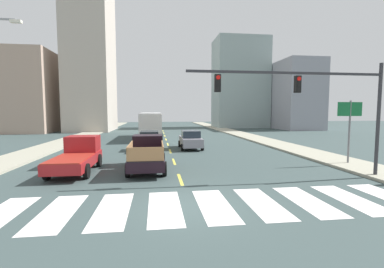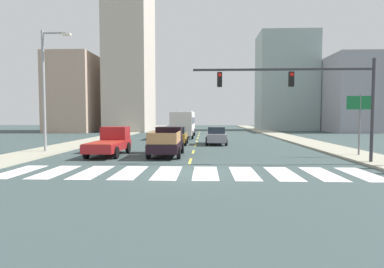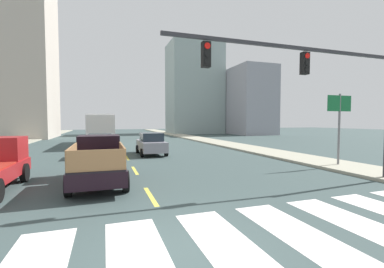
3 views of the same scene
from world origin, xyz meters
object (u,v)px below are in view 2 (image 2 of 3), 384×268
Objects in this scene: pickup_dark at (111,142)px; city_bus at (184,122)px; streetlight_left at (46,86)px; pickup_stakebed at (167,142)px; sedan_far at (177,136)px; sedan_near_right at (216,136)px; direction_sign_green at (360,112)px; traffic_signal_gantry at (313,90)px.

pickup_dark is 0.48× the size of city_bus.
pickup_dark is at bearing -9.16° from streetlight_left.
streetlight_left is (-9.07, 0.82, 4.03)m from pickup_stakebed.
sedan_near_right is at bearing 2.51° from sedan_far.
sedan_near_right is 15.47m from streetlight_left.
direction_sign_green is at bearing -56.81° from city_bus.
traffic_signal_gantry is at bearing -14.31° from streetlight_left.
city_bus is at bearing 62.83° from streetlight_left.
direction_sign_green is at bearing -35.79° from sedan_far.
city_bus is 22.94m from direction_sign_green.
sedan_far is (0.02, -10.19, -1.09)m from city_bus.
pickup_dark is 9.07m from sedan_far.
city_bus is 10.25m from sedan_far.
sedan_near_right is at bearing -70.52° from city_bus.
city_bus is 2.45× the size of sedan_far.
sedan_far is 15.80m from direction_sign_green.
pickup_dark is at bearing -129.84° from sedan_near_right.
streetlight_left is at bearing -118.76° from city_bus.
streetlight_left reaches higher than pickup_dark.
traffic_signal_gantry is at bearing -142.34° from direction_sign_green.
streetlight_left is (-12.80, -7.65, 4.11)m from sedan_near_right.
pickup_dark is at bearing -118.44° from sedan_far.
pickup_stakebed is at bearing 156.95° from traffic_signal_gantry.
sedan_far is at bearing 146.53° from direction_sign_green.
traffic_signal_gantry reaches higher than sedan_near_right.
city_bus is at bearing 87.79° from sedan_far.
direction_sign_green reaches higher than pickup_stakebed.
city_bus is at bearing 113.81° from sedan_near_right.
traffic_signal_gantry is 18.44m from streetlight_left.
direction_sign_green is 22.19m from streetlight_left.
pickup_stakebed is 0.48× the size of city_bus.
pickup_dark is at bearing 178.35° from direction_sign_green.
sedan_far is (-0.05, 8.15, -0.08)m from pickup_stakebed.
city_bus is at bearing 93.07° from pickup_stakebed.
streetlight_left reaches higher than city_bus.
traffic_signal_gantry is (8.78, -3.74, 3.31)m from pickup_stakebed.
pickup_stakebed is 1.00× the size of pickup_dark.
city_bus is at bearing 124.78° from direction_sign_green.
sedan_far is at bearing -91.47° from city_bus.
pickup_dark is (-4.04, 0.01, -0.02)m from pickup_stakebed.
sedan_near_right is 0.49× the size of streetlight_left.
direction_sign_green is (17.04, -0.49, 2.11)m from pickup_dark.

